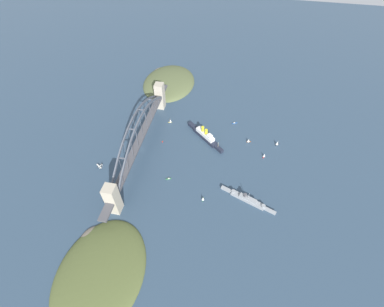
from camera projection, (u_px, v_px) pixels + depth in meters
ground_plane at (143, 150)px, 419.50m from camera, size 1400.00×1400.00×0.00m
harbor_arch_bridge at (140, 137)px, 399.40m from camera, size 277.10×14.56×65.58m
headland_west_shore at (169, 83)px, 540.69m from camera, size 129.00×100.55×24.94m
headland_east_shore at (100, 272)px, 297.58m from camera, size 131.15×97.18×17.60m
ocean_liner at (205, 136)px, 432.39m from camera, size 59.07×66.58×20.01m
naval_cruiser at (247, 199)px, 356.21m from camera, size 30.67×74.43×17.18m
seaplane_taxiing_near_bridge at (100, 166)px, 394.58m from camera, size 9.03×10.70×4.79m
small_boat_0 at (277, 143)px, 423.31m from camera, size 5.98×6.73×8.34m
small_boat_1 at (264, 155)px, 407.18m from camera, size 6.52×4.76×7.01m
small_boat_2 at (203, 199)px, 356.58m from camera, size 6.26×3.59×6.61m
small_boat_3 at (248, 141)px, 428.11m from camera, size 5.16×7.21×6.83m
small_boat_4 at (234, 123)px, 459.27m from camera, size 5.55×9.41×2.14m
small_boat_5 at (169, 179)px, 381.21m from camera, size 3.83×7.83×2.16m
small_boat_6 at (170, 121)px, 458.86m from camera, size 4.39×6.24×7.72m
channel_marker_buoy at (162, 141)px, 429.74m from camera, size 2.20×2.20×2.75m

